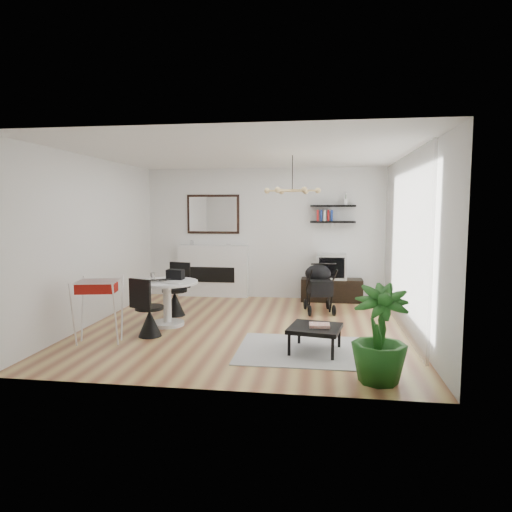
# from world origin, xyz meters

# --- Properties ---
(floor) EXTENTS (5.00, 5.00, 0.00)m
(floor) POSITION_xyz_m (0.00, 0.00, 0.00)
(floor) COLOR brown
(floor) RESTS_ON ground
(ceiling) EXTENTS (5.00, 5.00, 0.00)m
(ceiling) POSITION_xyz_m (0.00, 0.00, 2.70)
(ceiling) COLOR white
(ceiling) RESTS_ON wall_back
(wall_back) EXTENTS (5.00, 0.00, 5.00)m
(wall_back) POSITION_xyz_m (0.00, 2.50, 1.35)
(wall_back) COLOR white
(wall_back) RESTS_ON floor
(wall_left) EXTENTS (0.00, 5.00, 5.00)m
(wall_left) POSITION_xyz_m (-2.50, 0.00, 1.35)
(wall_left) COLOR white
(wall_left) RESTS_ON floor
(wall_right) EXTENTS (0.00, 5.00, 5.00)m
(wall_right) POSITION_xyz_m (2.50, 0.00, 1.35)
(wall_right) COLOR white
(wall_right) RESTS_ON floor
(sheer_curtain) EXTENTS (0.04, 3.60, 2.60)m
(sheer_curtain) POSITION_xyz_m (2.40, 0.20, 1.35)
(sheer_curtain) COLOR white
(sheer_curtain) RESTS_ON wall_right
(fireplace) EXTENTS (1.50, 0.17, 2.16)m
(fireplace) POSITION_xyz_m (-1.10, 2.42, 0.69)
(fireplace) COLOR white
(fireplace) RESTS_ON floor
(shelf_lower) EXTENTS (0.90, 0.25, 0.04)m
(shelf_lower) POSITION_xyz_m (1.39, 2.37, 1.60)
(shelf_lower) COLOR black
(shelf_lower) RESTS_ON wall_back
(shelf_upper) EXTENTS (0.90, 0.25, 0.04)m
(shelf_upper) POSITION_xyz_m (1.39, 2.37, 1.92)
(shelf_upper) COLOR black
(shelf_upper) RESTS_ON wall_back
(pendant_lamp) EXTENTS (0.90, 0.90, 0.10)m
(pendant_lamp) POSITION_xyz_m (0.70, 0.30, 2.15)
(pendant_lamp) COLOR tan
(pendant_lamp) RESTS_ON ceiling
(tv_console) EXTENTS (1.22, 0.43, 0.46)m
(tv_console) POSITION_xyz_m (1.39, 2.28, 0.23)
(tv_console) COLOR black
(tv_console) RESTS_ON floor
(crt_tv) EXTENTS (0.59, 0.51, 0.51)m
(crt_tv) POSITION_xyz_m (1.38, 2.27, 0.71)
(crt_tv) COLOR silver
(crt_tv) RESTS_ON tv_console
(dining_table) EXTENTS (0.98, 0.98, 0.72)m
(dining_table) POSITION_xyz_m (-1.27, -0.04, 0.47)
(dining_table) COLOR white
(dining_table) RESTS_ON floor
(laptop) EXTENTS (0.40, 0.38, 0.03)m
(laptop) POSITION_xyz_m (-1.33, -0.10, 0.73)
(laptop) COLOR black
(laptop) RESTS_ON dining_table
(black_bag) EXTENTS (0.28, 0.18, 0.16)m
(black_bag) POSITION_xyz_m (-1.19, 0.16, 0.80)
(black_bag) COLOR black
(black_bag) RESTS_ON dining_table
(newspaper) EXTENTS (0.37, 0.33, 0.01)m
(newspaper) POSITION_xyz_m (-1.11, -0.15, 0.72)
(newspaper) COLOR beige
(newspaper) RESTS_ON dining_table
(drinking_glass) EXTENTS (0.07, 0.07, 0.11)m
(drinking_glass) POSITION_xyz_m (-1.56, 0.11, 0.77)
(drinking_glass) COLOR white
(drinking_glass) RESTS_ON dining_table
(chair_far) EXTENTS (0.46, 0.48, 0.92)m
(chair_far) POSITION_xyz_m (-1.36, 0.65, 0.29)
(chair_far) COLOR black
(chair_far) RESTS_ON floor
(chair_near) EXTENTS (0.46, 0.47, 0.88)m
(chair_near) POSITION_xyz_m (-1.32, -0.70, 0.28)
(chair_near) COLOR black
(chair_near) RESTS_ON floor
(drying_rack) EXTENTS (0.70, 0.67, 0.89)m
(drying_rack) POSITION_xyz_m (-1.89, -1.10, 0.47)
(drying_rack) COLOR white
(drying_rack) RESTS_ON floor
(stroller) EXTENTS (0.60, 0.83, 0.96)m
(stroller) POSITION_xyz_m (1.14, 1.29, 0.41)
(stroller) COLOR black
(stroller) RESTS_ON floor
(rug) EXTENTS (1.95, 1.41, 0.01)m
(rug) POSITION_xyz_m (1.06, -1.05, 0.01)
(rug) COLOR #9C9C9C
(rug) RESTS_ON floor
(coffee_table) EXTENTS (0.75, 0.75, 0.33)m
(coffee_table) POSITION_xyz_m (1.10, -1.09, 0.31)
(coffee_table) COLOR black
(coffee_table) RESTS_ON rug
(magazines) EXTENTS (0.27, 0.21, 0.04)m
(magazines) POSITION_xyz_m (1.15, -1.10, 0.36)
(magazines) COLOR #BA442E
(magazines) RESTS_ON coffee_table
(potted_plant) EXTENTS (0.61, 0.61, 1.06)m
(potted_plant) POSITION_xyz_m (1.79, -2.03, 0.53)
(potted_plant) COLOR #1B5317
(potted_plant) RESTS_ON floor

